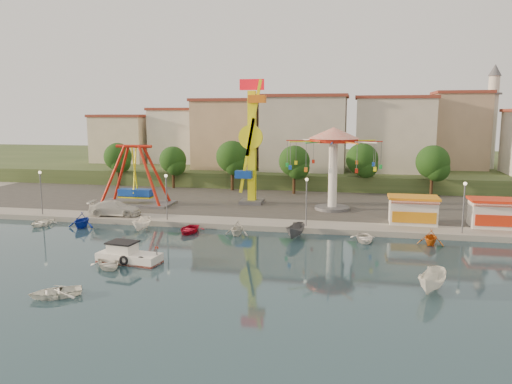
% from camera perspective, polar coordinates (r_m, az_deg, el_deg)
% --- Properties ---
extents(ground, '(200.00, 200.00, 0.00)m').
position_cam_1_polar(ground, '(44.00, -6.55, -7.90)').
color(ground, '#152D3B').
rests_on(ground, ground).
extents(quay_deck, '(200.00, 100.00, 0.60)m').
position_cam_1_polar(quay_deck, '(103.59, 4.05, 2.13)').
color(quay_deck, '#9E998E').
rests_on(quay_deck, ground).
extents(asphalt_pad, '(90.00, 28.00, 0.01)m').
position_cam_1_polar(asphalt_pad, '(72.25, 0.77, -0.64)').
color(asphalt_pad, '#4C4944').
rests_on(asphalt_pad, quay_deck).
extents(hill_terrace, '(200.00, 60.00, 3.00)m').
position_cam_1_polar(hill_terrace, '(108.38, 4.40, 3.07)').
color(hill_terrace, '#384C26').
rests_on(hill_terrace, ground).
extents(pirate_ship_ride, '(10.00, 5.00, 8.00)m').
position_cam_1_polar(pirate_ship_ride, '(68.18, -13.67, 1.74)').
color(pirate_ship_ride, '#59595E').
rests_on(pirate_ship_ride, quay_deck).
extents(kamikaze_tower, '(3.61, 3.10, 16.50)m').
position_cam_1_polar(kamikaze_tower, '(66.34, -0.43, 5.45)').
color(kamikaze_tower, '#59595E').
rests_on(kamikaze_tower, quay_deck).
extents(wave_swinger, '(11.60, 11.60, 10.40)m').
position_cam_1_polar(wave_swinger, '(63.08, 8.84, 4.79)').
color(wave_swinger, '#59595E').
rests_on(wave_swinger, quay_deck).
extents(booth_left, '(5.40, 3.78, 3.08)m').
position_cam_1_polar(booth_left, '(57.81, 17.49, -1.95)').
color(booth_left, white).
rests_on(booth_left, quay_deck).
extents(booth_mid, '(5.40, 3.78, 3.08)m').
position_cam_1_polar(booth_mid, '(59.33, 25.64, -2.16)').
color(booth_mid, white).
rests_on(booth_mid, quay_deck).
extents(lamp_post_0, '(0.14, 0.14, 5.00)m').
position_cam_1_polar(lamp_post_0, '(65.44, -23.33, -0.19)').
color(lamp_post_0, '#59595E').
rests_on(lamp_post_0, quay_deck).
extents(lamp_post_1, '(0.14, 0.14, 5.00)m').
position_cam_1_polar(lamp_post_1, '(57.87, -10.19, -0.72)').
color(lamp_post_1, '#59595E').
rests_on(lamp_post_1, quay_deck).
extents(lamp_post_2, '(0.14, 0.14, 5.00)m').
position_cam_1_polar(lamp_post_2, '(54.11, 5.78, -1.30)').
color(lamp_post_2, '#59595E').
rests_on(lamp_post_2, quay_deck).
extents(lamp_post_3, '(0.14, 0.14, 5.00)m').
position_cam_1_polar(lamp_post_3, '(54.95, 22.63, -1.80)').
color(lamp_post_3, '#59595E').
rests_on(lamp_post_3, quay_deck).
extents(tree_0, '(4.60, 4.60, 7.19)m').
position_cam_1_polar(tree_0, '(86.66, -15.51, 3.90)').
color(tree_0, '#382314').
rests_on(tree_0, quay_deck).
extents(tree_1, '(4.35, 4.35, 6.80)m').
position_cam_1_polar(tree_1, '(81.97, -9.48, 3.64)').
color(tree_1, '#382314').
rests_on(tree_1, quay_deck).
extents(tree_2, '(5.02, 5.02, 7.85)m').
position_cam_1_polar(tree_2, '(78.48, -2.75, 4.04)').
color(tree_2, '#382314').
rests_on(tree_2, quay_deck).
extents(tree_3, '(4.68, 4.68, 7.32)m').
position_cam_1_polar(tree_3, '(75.26, 4.40, 3.53)').
color(tree_3, '#382314').
rests_on(tree_3, quay_deck).
extents(tree_4, '(4.86, 4.86, 7.60)m').
position_cam_1_polar(tree_4, '(77.66, 12.03, 3.67)').
color(tree_4, '#382314').
rests_on(tree_4, quay_deck).
extents(tree_5, '(4.83, 4.83, 7.54)m').
position_cam_1_polar(tree_5, '(76.62, 19.55, 3.25)').
color(tree_5, '#382314').
rests_on(tree_5, quay_deck).
extents(building_0, '(9.26, 9.53, 11.87)m').
position_cam_1_polar(building_0, '(97.90, -17.06, 6.42)').
color(building_0, beige).
rests_on(building_0, hill_terrace).
extents(building_1, '(12.33, 9.01, 8.63)m').
position_cam_1_polar(building_1, '(97.81, -9.28, 5.75)').
color(building_1, silver).
rests_on(building_1, hill_terrace).
extents(building_2, '(11.95, 9.28, 11.23)m').
position_cam_1_polar(building_2, '(94.48, -1.64, 6.54)').
color(building_2, tan).
rests_on(building_2, hill_terrace).
extents(building_3, '(12.59, 10.50, 9.20)m').
position_cam_1_polar(building_3, '(89.26, 6.59, 5.68)').
color(building_3, beige).
rests_on(building_3, hill_terrace).
extents(building_4, '(10.75, 9.23, 9.24)m').
position_cam_1_polar(building_4, '(92.52, 15.15, 5.56)').
color(building_4, beige).
rests_on(building_4, hill_terrace).
extents(building_5, '(12.77, 10.96, 11.21)m').
position_cam_1_polar(building_5, '(92.43, 23.54, 5.73)').
color(building_5, tan).
rests_on(building_5, hill_terrace).
extents(minaret, '(2.80, 2.80, 18.00)m').
position_cam_1_polar(minaret, '(96.72, 25.36, 8.07)').
color(minaret, silver).
rests_on(minaret, hill_terrace).
extents(cabin_motorboat, '(5.75, 2.82, 1.94)m').
position_cam_1_polar(cabin_motorboat, '(44.79, -14.43, -7.14)').
color(cabin_motorboat, white).
rests_on(cabin_motorboat, ground).
extents(rowboat_a, '(4.05, 4.12, 0.70)m').
position_cam_1_polar(rowboat_a, '(43.66, -16.55, -7.88)').
color(rowboat_a, silver).
rests_on(rowboat_a, ground).
extents(rowboat_b, '(4.36, 4.09, 0.74)m').
position_cam_1_polar(rowboat_b, '(38.33, -21.95, -10.54)').
color(rowboat_b, white).
rests_on(rowboat_b, ground).
extents(skiff, '(3.00, 4.45, 1.61)m').
position_cam_1_polar(skiff, '(38.52, 19.53, -9.62)').
color(skiff, white).
rests_on(skiff, ground).
extents(van, '(6.31, 3.04, 1.77)m').
position_cam_1_polar(van, '(61.91, -15.81, -1.80)').
color(van, silver).
rests_on(van, quay_deck).
extents(moored_boat_0, '(2.66, 3.60, 0.72)m').
position_cam_1_polar(moored_boat_0, '(62.21, -23.33, -3.21)').
color(moored_boat_0, white).
rests_on(moored_boat_0, ground).
extents(moored_boat_1, '(3.14, 3.54, 1.73)m').
position_cam_1_polar(moored_boat_1, '(59.38, -19.32, -3.04)').
color(moored_boat_1, '#132EA9').
rests_on(moored_boat_1, ground).
extents(moored_boat_2, '(1.45, 3.70, 1.42)m').
position_cam_1_polar(moored_boat_2, '(56.08, -12.89, -3.61)').
color(moored_boat_2, white).
rests_on(moored_boat_2, ground).
extents(moored_boat_3, '(2.71, 3.78, 0.78)m').
position_cam_1_polar(moored_boat_3, '(54.19, -7.67, -4.24)').
color(moored_boat_3, '#AE0D27').
rests_on(moored_boat_3, ground).
extents(moored_boat_4, '(2.57, 2.95, 1.51)m').
position_cam_1_polar(moored_boat_4, '(52.63, -2.18, -4.16)').
color(moored_boat_4, silver).
rests_on(moored_boat_4, ground).
extents(moored_boat_5, '(2.19, 4.11, 1.51)m').
position_cam_1_polar(moored_boat_5, '(51.56, 4.55, -4.46)').
color(moored_boat_5, '#59585D').
rests_on(moored_boat_5, ground).
extents(moored_boat_6, '(2.91, 3.78, 0.72)m').
position_cam_1_polar(moored_boat_6, '(51.33, 12.27, -5.16)').
color(moored_boat_6, white).
rests_on(moored_boat_6, ground).
extents(moored_boat_7, '(2.94, 3.26, 1.52)m').
position_cam_1_polar(moored_boat_7, '(51.75, 19.35, -4.90)').
color(moored_boat_7, '#D36112').
rests_on(moored_boat_7, ground).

